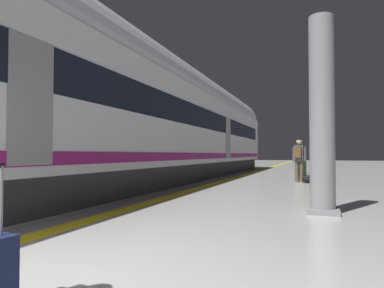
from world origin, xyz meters
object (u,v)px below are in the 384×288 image
duffel_bag_near (308,179)px  high_speed_train (131,110)px  waste_bin (301,170)px  passenger_near (299,156)px  platform_pillar (322,118)px

duffel_bag_near → high_speed_train: bearing=-145.9°
duffel_bag_near → waste_bin: bearing=107.9°
passenger_near → platform_pillar: platform_pillar is taller
platform_pillar → duffel_bag_near: bearing=93.4°
high_speed_train → passenger_near: size_ratio=21.74×
waste_bin → duffel_bag_near: bearing=-72.1°
passenger_near → duffel_bag_near: 0.94m
platform_pillar → passenger_near: bearing=95.9°
waste_bin → high_speed_train: bearing=-137.9°
high_speed_train → duffel_bag_near: 6.87m
high_speed_train → passenger_near: 6.53m
duffel_bag_near → platform_pillar: bearing=-86.6°
platform_pillar → waste_bin: size_ratio=3.96×
platform_pillar → waste_bin: platform_pillar is taller
high_speed_train → waste_bin: bearing=42.1°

